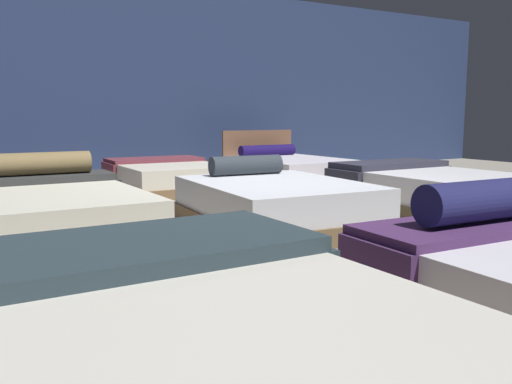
# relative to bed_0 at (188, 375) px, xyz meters

# --- Properties ---
(ground_plane) EXTENTS (18.00, 18.00, 0.02)m
(ground_plane) POSITION_rel_bed_0_xyz_m (2.15, 3.01, -0.28)
(ground_plane) COLOR gray
(showroom_back_wall) EXTENTS (18.00, 0.06, 3.50)m
(showroom_back_wall) POSITION_rel_bed_0_xyz_m (2.15, 8.19, 1.48)
(showroom_back_wall) COLOR navy
(showroom_back_wall) RESTS_ON ground_plane
(bed_0) EXTENTS (1.71, 2.19, 0.59)m
(bed_0) POSITION_rel_bed_0_xyz_m (0.00, 0.00, 0.00)
(bed_0) COLOR brown
(bed_0) RESTS_ON ground_plane
(bed_3) EXTENTS (1.65, 2.04, 0.78)m
(bed_3) POSITION_rel_bed_0_xyz_m (-0.03, 3.08, -0.00)
(bed_3) COLOR #8D7652
(bed_3) RESTS_ON ground_plane
(bed_4) EXTENTS (1.63, 2.05, 0.67)m
(bed_4) POSITION_rel_bed_0_xyz_m (2.16, 2.98, -0.04)
(bed_4) COLOR brown
(bed_4) RESTS_ON ground_plane
(bed_5) EXTENTS (1.64, 2.18, 0.53)m
(bed_5) POSITION_rel_bed_0_xyz_m (4.32, 2.97, -0.04)
(bed_5) COLOR brown
(bed_5) RESTS_ON ground_plane
(bed_6) EXTENTS (1.65, 2.06, 0.57)m
(bed_6) POSITION_rel_bed_0_xyz_m (-0.01, 6.06, -0.02)
(bed_6) COLOR #322737
(bed_6) RESTS_ON ground_plane
(bed_7) EXTENTS (1.51, 1.94, 0.45)m
(bed_7) POSITION_rel_bed_0_xyz_m (2.17, 6.11, -0.06)
(bed_7) COLOR brown
(bed_7) RESTS_ON ground_plane
(bed_8) EXTENTS (1.66, 2.17, 0.85)m
(bed_8) POSITION_rel_bed_0_xyz_m (4.35, 6.13, -0.06)
(bed_8) COLOR brown
(bed_8) RESTS_ON ground_plane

